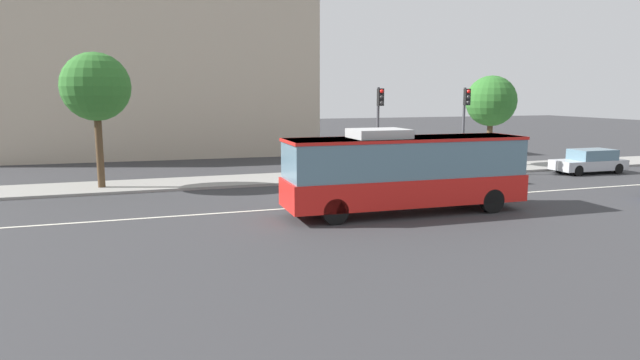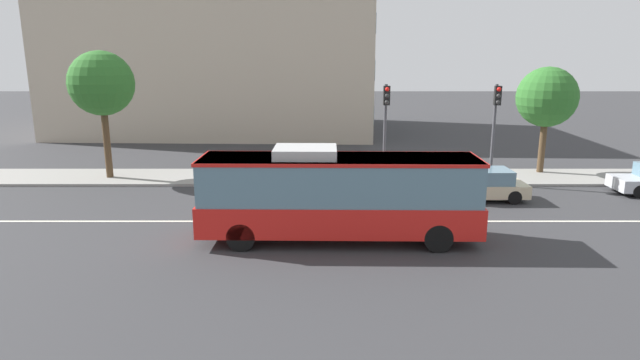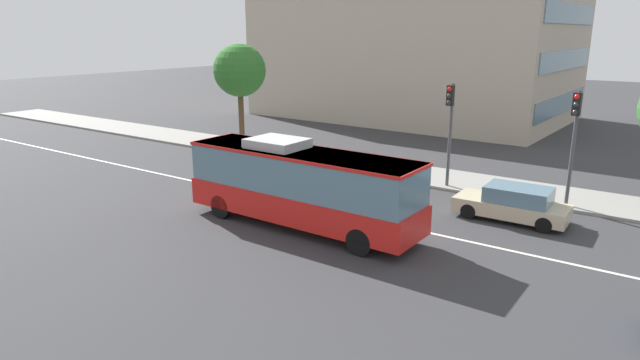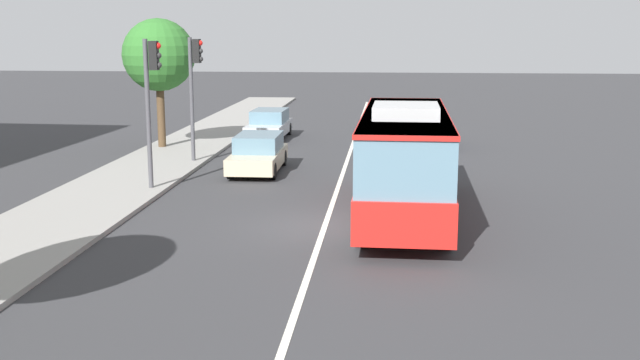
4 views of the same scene
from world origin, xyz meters
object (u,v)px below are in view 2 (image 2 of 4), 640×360
Objects in this scene: transit_bus at (338,193)px; street_tree_kerbside_left at (101,84)px; traffic_light_mid_block at (495,117)px; street_tree_kerbside_centre at (547,98)px; sedan_beige at (478,185)px; traffic_light_near_corner at (386,117)px.

transit_bus is 1.46× the size of street_tree_kerbside_left.
traffic_light_mid_block is at bearing 46.67° from transit_bus.
transit_bus is 1.67× the size of street_tree_kerbside_centre.
traffic_light_mid_block is (8.25, 8.45, 1.75)m from transit_bus.
sedan_beige is 19.82m from street_tree_kerbside_left.
traffic_light_mid_block reaches higher than sedan_beige.
traffic_light_near_corner is (2.68, 8.48, 1.75)m from transit_bus.
street_tree_kerbside_left is 24.05m from street_tree_kerbside_centre.
sedan_beige is 0.87× the size of traffic_light_mid_block.
transit_bus is at bearing -41.40° from traffic_light_mid_block.
traffic_light_near_corner is 1.00× the size of traffic_light_mid_block.
traffic_light_mid_block is at bearing 88.45° from traffic_light_near_corner.
street_tree_kerbside_centre is at bearing 104.34° from traffic_light_near_corner.
street_tree_kerbside_left is (-14.81, 1.24, 1.58)m from traffic_light_near_corner.
street_tree_kerbside_left reaches higher than sedan_beige.
traffic_light_mid_block is 20.47m from street_tree_kerbside_left.
street_tree_kerbside_centre is at bearing 128.42° from traffic_light_mid_block.
traffic_light_near_corner is at bearing -35.93° from sedan_beige.
street_tree_kerbside_left is (-20.37, 1.27, 1.58)m from traffic_light_mid_block.
sedan_beige is 0.75× the size of street_tree_kerbside_centre.
transit_bus is at bearing -18.73° from traffic_light_near_corner.
sedan_beige is 0.87× the size of traffic_light_near_corner.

